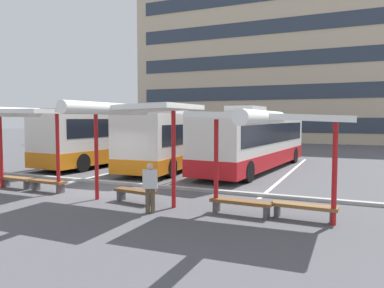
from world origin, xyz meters
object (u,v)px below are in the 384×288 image
Objects in this scene: bench_2 at (16,180)px; bench_3 at (48,183)px; bench_4 at (135,193)px; bench_5 at (241,204)px; waiting_shelter_1 at (21,113)px; coach_bus_2 at (255,141)px; waiting_shelter_2 at (128,111)px; coach_bus_0 at (116,136)px; waiting_passenger_1 at (150,185)px; coach_bus_1 at (178,140)px; waiting_shelter_3 at (270,119)px; bench_6 at (304,208)px.

bench_3 is at bearing -2.53° from bench_2.
bench_5 is at bearing -2.51° from bench_4.
waiting_shelter_1 reaches higher than bench_3.
waiting_shelter_2 is at bearing -99.69° from coach_bus_2.
coach_bus_0 is at bearing 103.66° from waiting_shelter_1.
waiting_shelter_1 is at bearing 179.85° from bench_5.
waiting_passenger_1 is at bearing -13.19° from bench_3.
waiting_shelter_2 is at bearing -53.04° from coach_bus_0.
waiting_shelter_3 is at bearing -51.69° from coach_bus_1.
waiting_shelter_3 is at bearing -3.88° from bench_2.
waiting_shelter_2 is at bearing 151.55° from waiting_passenger_1.
bench_5 is 1.02× the size of bench_6.
waiting_shelter_1 is at bearing -178.40° from bench_4.
bench_2 is 0.90× the size of bench_6.
coach_bus_0 is 12.42m from waiting_shelter_2.
waiting_shelter_2 is 1.05× the size of waiting_shelter_3.
bench_4 is at bearing 177.49° from bench_5.
bench_6 is at bearing 6.05° from bench_5.
coach_bus_2 is 2.51× the size of waiting_shelter_2.
coach_bus_0 reaches higher than waiting_shelter_3.
bench_6 is (1.80, 0.19, -0.00)m from bench_5.
bench_2 is at bearing 177.22° from bench_5.
bench_2 is at bearing 177.47° from bench_3.
bench_2 and bench_3 have the same top height.
bench_5 is (3.79, -0.17, 0.01)m from bench_4.
waiting_shelter_1 is 5.09m from waiting_shelter_2.
coach_bus_1 is 0.90× the size of coach_bus_2.
waiting_shelter_1 reaches higher than bench_2.
coach_bus_0 is at bearing 128.07° from bench_4.
bench_6 is (10.67, 0.17, -2.74)m from waiting_shelter_1.
waiting_shelter_1 is at bearing -76.34° from coach_bus_0.
waiting_shelter_1 is 11.02m from bench_6.
coach_bus_0 reaches higher than waiting_shelter_1.
coach_bus_2 is 12.29m from bench_2.
waiting_shelter_2 is 2.88× the size of bench_4.
waiting_shelter_1 is at bearing -104.77° from coach_bus_1.
bench_6 is (8.28, -8.90, -1.28)m from coach_bus_1.
coach_bus_1 reaches higher than waiting_shelter_1.
bench_3 is at bearing 178.80° from bench_6.
coach_bus_0 reaches higher than bench_4.
waiting_passenger_1 is at bearing -166.58° from bench_6.
bench_3 is at bearing 175.85° from waiting_shelter_3.
coach_bus_2 is at bearing 1.93° from coach_bus_0.
coach_bus_0 reaches higher than bench_3.
waiting_shelter_3 reaches higher than bench_3.
coach_bus_2 is 10.02m from bench_4.
bench_5 is at bearing -0.15° from waiting_shelter_1.
coach_bus_0 is 4.76m from coach_bus_1.
bench_5 is at bearing -54.52° from coach_bus_1.
bench_5 is (8.87, -0.02, -2.74)m from waiting_shelter_1.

